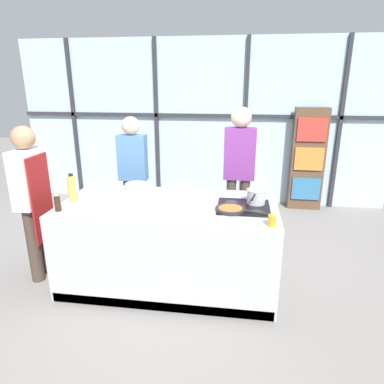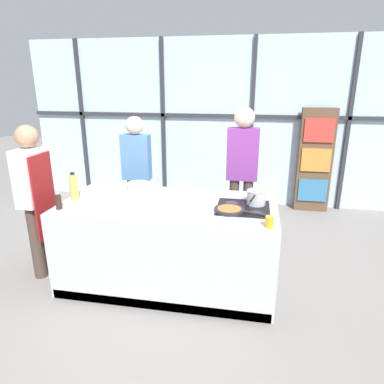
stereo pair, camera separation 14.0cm
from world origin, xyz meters
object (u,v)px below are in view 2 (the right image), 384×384
Objects in this scene: saucepan at (256,197)px; oil_bottle at (74,187)px; spectator_center_left at (242,167)px; frying_pan at (230,210)px; chef at (36,193)px; mixing_bowl at (138,185)px; juice_glass_near at (269,222)px; white_plate at (133,194)px; pepper_grinder at (58,201)px; spectator_far_left at (137,169)px.

oil_bottle is (-1.89, -0.20, 0.06)m from saucepan.
spectator_center_left is 3.48× the size of frying_pan.
spectator_center_left reaches higher than chef.
saucepan reaches higher than frying_pan.
chef is 5.69× the size of oil_bottle.
saucepan is 1.38m from mixing_bowl.
saucepan reaches higher than juice_glass_near.
saucepan is at bearing 95.42° from chef.
saucepan is 1.34m from white_plate.
pepper_grinder reaches higher than white_plate.
pepper_grinder is at bearing 177.69° from juice_glass_near.
oil_bottle is at bearing 88.03° from pepper_grinder.
spectator_center_left is at bearing 36.22° from white_plate.
oil_bottle reaches higher than frying_pan.
pepper_grinder is at bearing 58.38° from chef.
oil_bottle is (0.44, 0.03, 0.09)m from chef.
pepper_grinder is (-0.31, -1.40, 0.01)m from spectator_far_left.
juice_glass_near is (0.36, -0.32, 0.03)m from frying_pan.
frying_pan is (1.35, -1.16, -0.06)m from spectator_far_left.
mixing_bowl is (-0.02, 0.22, 0.03)m from white_plate.
mixing_bowl is 1.70m from juice_glass_near.
saucepan is (0.19, -0.91, -0.08)m from spectator_center_left.
spectator_far_left is at bearing 77.45° from pepper_grinder.
pepper_grinder is at bearing -171.91° from frying_pan.
frying_pan is 1.24m from mixing_bowl.
chef is 4.70× the size of saucepan.
frying_pan is 1.76× the size of oil_bottle.
juice_glass_near is (0.12, -0.57, -0.03)m from saucepan.
juice_glass_near is at bearing -41.69° from frying_pan.
frying_pan reaches higher than white_plate.
spectator_far_left is 1.40m from spectator_center_left.
oil_bottle is at bearing -174.09° from saucepan.
spectator_center_left is at bearing 33.09° from oil_bottle.
spectator_center_left is 18.03× the size of juice_glass_near.
frying_pan is 1.14m from white_plate.
juice_glass_near is (1.70, -1.48, -0.02)m from spectator_far_left.
spectator_far_left is 4.67× the size of saucepan.
white_plate is 1.08× the size of mixing_bowl.
juice_glass_near is (1.47, -0.86, 0.01)m from mixing_bowl.
frying_pan is at bearing 8.09° from pepper_grinder.
chef is 6.07× the size of white_plate.
pepper_grinder is (-1.66, -0.24, 0.06)m from frying_pan.
oil_bottle reaches higher than white_plate.
white_plate is at bearing 163.67° from frying_pan.
mixing_bowl is at bearing 154.15° from frying_pan.
oil_bottle reaches higher than pepper_grinder.
juice_glass_near is at bearing -10.51° from oil_bottle.
spectator_far_left reaches higher than pepper_grinder.
chef is 3.23× the size of frying_pan.
juice_glass_near reaches higher than mixing_bowl.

